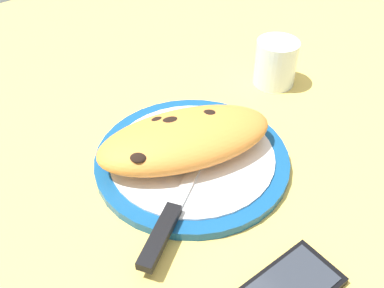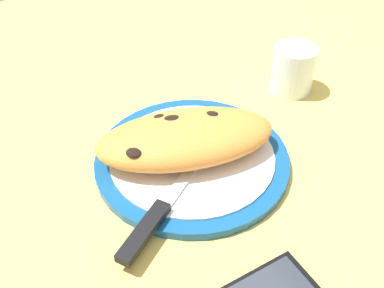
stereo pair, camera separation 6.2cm
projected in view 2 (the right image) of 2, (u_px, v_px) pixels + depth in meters
The scene contains 6 objects.
ground_plane at pixel (192, 170), 65.63cm from camera, with size 150.00×150.00×3.00cm, color #DBB756.
plate at pixel (192, 159), 64.13cm from camera, with size 28.59×28.59×1.65cm.
calzone at pixel (186, 138), 61.97cm from camera, with size 28.10×18.83×5.64cm.
fork at pixel (168, 137), 66.21cm from camera, with size 16.58×2.25×0.40cm.
knife at pixel (158, 213), 54.58cm from camera, with size 20.95×14.72×1.20cm.
water_glass at pixel (293, 72), 77.09cm from camera, with size 7.56×7.56×8.34cm.
Camera 2 is at (23.09, 40.91, 44.50)cm, focal length 40.62 mm.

